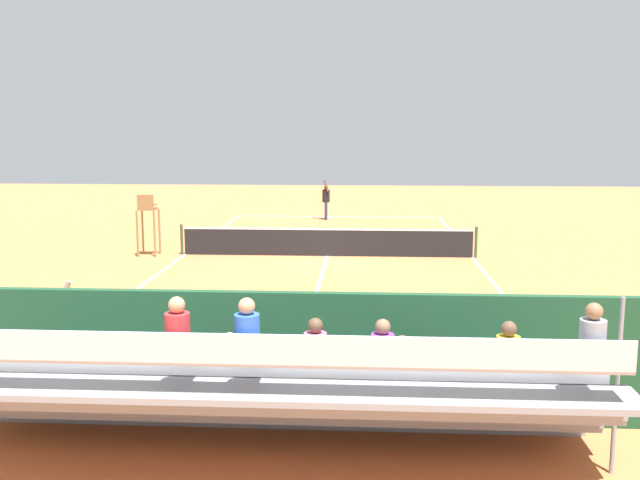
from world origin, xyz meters
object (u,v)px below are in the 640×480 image
umpire_chair (147,218)px  tennis_racket (310,218)px  tennis_player (326,199)px  tennis_ball_far (377,228)px  line_judge (63,337)px  courtside_bench (471,372)px  tennis_ball_near (291,223)px  equipment_bag (335,394)px  bleacher_stand (280,392)px  tennis_net (327,242)px

umpire_chair → tennis_racket: bearing=-114.4°
tennis_player → tennis_ball_far: size_ratio=29.18×
umpire_chair → line_judge: bearing=100.9°
tennis_racket → line_judge: size_ratio=0.30×
courtside_bench → tennis_ball_far: bearing=-86.8°
umpire_chair → tennis_ball_near: size_ratio=32.42×
courtside_bench → line_judge: bearing=0.2°
tennis_racket → tennis_ball_near: size_ratio=8.87×
courtside_bench → tennis_racket: courtside_bench is taller
tennis_player → tennis_ball_near: bearing=46.1°
courtside_bench → equipment_bag: size_ratio=2.00×
tennis_racket → tennis_ball_near: tennis_ball_near is taller
tennis_player → tennis_racket: 1.42m
tennis_player → line_judge: 23.28m
equipment_bag → tennis_ball_far: 20.27m
umpire_chair → courtside_bench: bearing=125.3°
umpire_chair → courtside_bench: (-9.20, 12.97, -0.76)m
bleacher_stand → tennis_racket: bearing=-86.6°
tennis_net → equipment_bag: bearing=93.5°
bleacher_stand → umpire_chair: bearing=-67.1°
umpire_chair → courtside_bench: size_ratio=1.19×
tennis_ball_far → tennis_player: bearing=-50.4°
tennis_net → line_judge: (3.69, 13.30, 0.51)m
bleacher_stand → tennis_ball_near: 23.68m
courtside_bench → tennis_racket: 24.02m
umpire_chair → tennis_player: (-5.65, -10.07, -0.30)m
tennis_net → bleacher_stand: bearing=90.6°
bleacher_stand → tennis_racket: size_ratio=15.48×
tennis_player → courtside_bench: bearing=98.8°
tennis_net → tennis_ball_near: tennis_net is taller
equipment_bag → tennis_ball_far: bearing=-93.0°
bleacher_stand → tennis_player: (0.71, -25.14, 0.06)m
tennis_ball_far → tennis_ball_near: bearing=-18.8°
equipment_bag → tennis_ball_near: (2.90, -21.58, -0.15)m
tennis_racket → tennis_ball_near: bearing=72.1°
tennis_racket → tennis_ball_near: 2.27m
tennis_ball_near → equipment_bag: bearing=97.6°
tennis_ball_far → line_judge: bearing=74.6°
umpire_chair → line_judge: umpire_chair is taller
tennis_racket → line_judge: bearing=84.4°
tennis_ball_near → tennis_racket: bearing=-107.9°
tennis_net → umpire_chair: (6.20, 0.30, 0.81)m
courtside_bench → equipment_bag: courtside_bench is taller
courtside_bench → line_judge: 6.70m
tennis_racket → tennis_ball_far: 4.77m
tennis_player → tennis_racket: (0.83, -0.57, -1.00)m
tennis_player → tennis_ball_near: 2.41m
bleacher_stand → courtside_bench: bleacher_stand is taller
equipment_bag → bleacher_stand: bearing=71.4°
tennis_ball_near → bleacher_stand: bearing=95.4°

